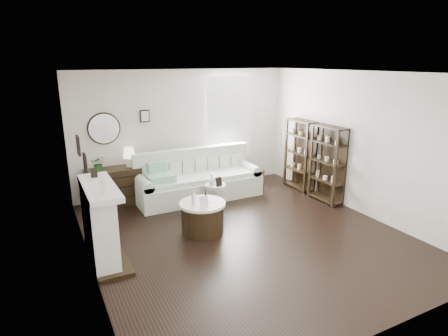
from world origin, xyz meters
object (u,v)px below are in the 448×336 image
dresser (115,186)px  drum_table (203,217)px  sofa (198,182)px  pedestal_table (216,187)px

dresser → drum_table: bearing=-62.5°
sofa → pedestal_table: 0.79m
sofa → pedestal_table: sofa is taller
pedestal_table → dresser: bearing=146.0°
sofa → drum_table: 1.77m
sofa → drum_table: size_ratio=3.37×
dresser → sofa: bearing=-13.0°
dresser → pedestal_table: (1.73, -1.17, 0.08)m
sofa → drum_table: (-0.62, -1.66, -0.06)m
dresser → pedestal_table: dresser is taller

